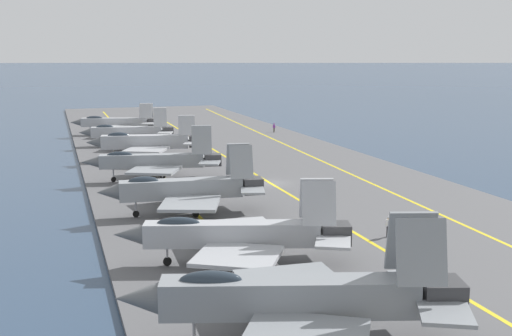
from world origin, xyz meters
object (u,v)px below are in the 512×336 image
parked_jet_sixth (129,132)px  parked_jet_seventh (117,122)px  parked_jet_fourth (156,161)px  parked_jet_fifth (147,142)px  parked_jet_third (185,189)px  parked_jet_nearest (296,297)px  parked_jet_second (238,234)px  crew_purple_vest (274,127)px  crew_white_vest (388,225)px

parked_jet_sixth → parked_jet_seventh: (14.82, 0.46, 0.05)m
parked_jet_fourth → parked_jet_fifth: 15.20m
parked_jet_fourth → parked_jet_seventh: (45.22, 0.09, -0.12)m
parked_jet_seventh → parked_jet_third: bearing=-179.8°
parked_jet_nearest → parked_jet_fourth: 45.29m
parked_jet_fourth → parked_jet_fifth: size_ratio=1.00×
parked_jet_fifth → parked_jet_third: bearing=178.1°
parked_jet_nearest → parked_jet_second: bearing=-3.3°
parked_jet_seventh → crew_purple_vest: 29.12m
parked_jet_sixth → crew_white_vest: size_ratio=8.60×
parked_jet_fifth → parked_jet_second: bearing=179.6°
parked_jet_fifth → crew_purple_vest: bearing=-47.8°
parked_jet_second → parked_jet_seventh: parked_jet_second is taller
crew_white_vest → crew_purple_vest: 70.35m
parked_jet_nearest → parked_jet_seventh: bearing=0.1°
parked_jet_nearest → parked_jet_third: size_ratio=1.15×
parked_jet_fourth → parked_jet_seventh: 45.22m
parked_jet_nearest → parked_jet_second: 13.33m
parked_jet_sixth → crew_purple_vest: (9.61, -28.16, -1.27)m
parked_jet_third → crew_white_vest: size_ratio=8.69×
crew_purple_vest → parked_jet_second: bearing=158.9°
crew_purple_vest → crew_white_vest: bearing=168.4°
parked_jet_nearest → parked_jet_sixth: parked_jet_nearest is taller
parked_jet_fifth → parked_jet_sixth: parked_jet_fifth is taller
parked_jet_nearest → parked_jet_third: 28.63m
parked_jet_sixth → crew_white_vest: parked_jet_sixth is taller
crew_white_vest → parked_jet_sixth: bearing=13.3°
parked_jet_second → parked_jet_seventh: bearing=0.6°
parked_jet_seventh → crew_purple_vest: bearing=-100.3°
parked_jet_second → parked_jet_seventh: 77.21m
parked_jet_third → crew_white_vest: (-12.24, -14.27, -1.48)m
parked_jet_nearest → parked_jet_second: size_ratio=1.05×
parked_jet_sixth → parked_jet_nearest: bearing=179.7°
crew_purple_vest → parked_jet_third: bearing=153.3°
parked_jet_fifth → parked_jet_sixth: 15.26m
parked_jet_fourth → parked_jet_sixth: parked_jet_fourth is taller
parked_jet_sixth → crew_purple_vest: 29.78m
parked_jet_second → parked_jet_fifth: 47.15m
parked_jet_nearest → parked_jet_fourth: bearing=-0.0°
parked_jet_fourth → crew_white_vest: parked_jet_fourth is taller
parked_jet_fourth → crew_purple_vest: parked_jet_fourth is taller
parked_jet_third → crew_purple_vest: 63.42m
parked_jet_second → parked_jet_fourth: 32.00m
parked_jet_seventh → parked_jet_fifth: bearing=-177.7°
parked_jet_second → parked_jet_third: bearing=2.5°
parked_jet_third → parked_jet_fourth: bearing=0.3°
parked_jet_third → parked_jet_sixth: 47.06m
parked_jet_sixth → parked_jet_fifth: bearing=-177.2°
parked_jet_seventh → crew_purple_vest: (-5.21, -28.62, -1.32)m
parked_jet_second → crew_purple_vest: size_ratio=9.46×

